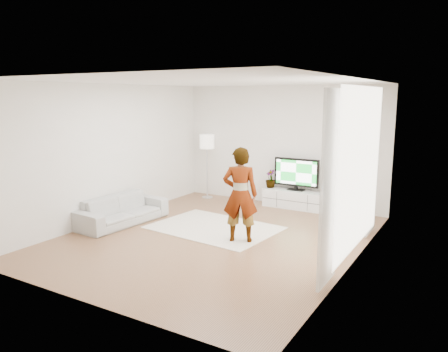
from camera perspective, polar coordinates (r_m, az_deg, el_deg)
The scene contains 17 objects.
floor at distance 8.07m, azimuth -1.23°, elevation -8.03°, with size 6.00×6.00×0.00m, color #936542.
ceiling at distance 7.67m, azimuth -1.32°, elevation 12.26°, with size 6.00×6.00×0.00m, color white.
wall_left at distance 9.30m, azimuth -14.49°, elevation 2.95°, with size 0.02×6.00×2.80m, color silver.
wall_right at distance 6.78m, azimuth 16.96°, elevation 0.18°, with size 0.02×6.00×2.80m, color silver.
wall_back at distance 10.39m, azimuth 7.51°, elevation 3.94°, with size 5.00×0.02×2.80m, color silver.
wall_front at distance 5.48m, azimuth -18.10°, elevation -2.24°, with size 5.00×0.02×2.80m, color silver.
window at distance 7.07m, azimuth 17.41°, elevation 0.96°, with size 0.01×2.60×2.50m, color white.
curtain_near at distance 5.87m, azimuth 13.64°, elevation -1.70°, with size 0.04×0.70×2.60m, color white.
curtain_far at distance 8.36m, azimuth 18.92°, elevation 1.57°, with size 0.04×0.70×2.60m, color white.
media_console at distance 10.21m, azimuth 9.28°, elevation -3.02°, with size 1.48×0.42×0.42m.
television at distance 10.11m, azimuth 9.44°, elevation 0.38°, with size 1.06×0.21×0.74m.
game_console at distance 9.93m, azimuth 12.82°, elevation -1.66°, with size 0.07×0.16×0.21m.
potted_plant at distance 10.36m, azimuth 6.10°, elevation -0.35°, with size 0.24×0.24×0.43m, color #3F7238.
rug at distance 8.64m, azimuth -1.31°, elevation -6.75°, with size 2.37×1.71×0.01m, color silver.
player at distance 7.65m, azimuth 2.13°, elevation -2.44°, with size 0.61×0.40×1.68m, color #334772.
sofa at distance 9.09m, azimuth -13.13°, elevation -4.34°, with size 1.93×0.76×0.56m, color #AAAAA5.
floor_lamp at distance 10.93m, azimuth -2.24°, elevation 4.15°, with size 0.36×0.36×1.61m.
Camera 1 is at (4.05, -6.50, 2.55)m, focal length 35.00 mm.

